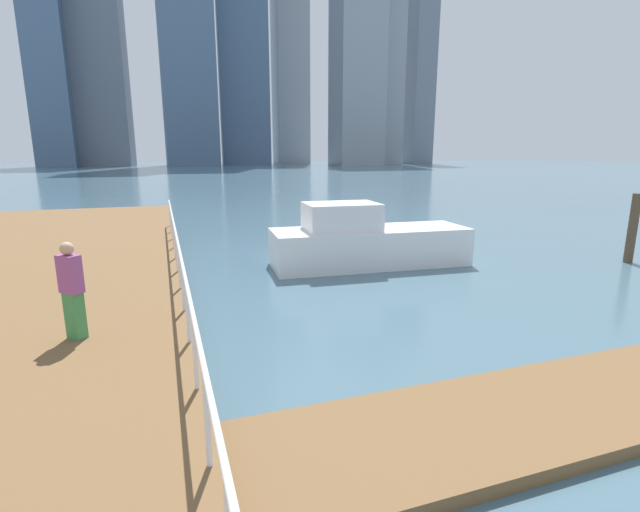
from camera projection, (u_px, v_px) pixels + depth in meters
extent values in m
plane|color=#476675|center=(256.00, 240.00, 18.16)|extent=(300.00, 300.00, 0.00)
cylinder|color=white|center=(207.00, 417.00, 4.38)|extent=(0.06, 0.06, 1.05)
cylinder|color=white|center=(195.00, 351.00, 5.84)|extent=(0.06, 0.06, 1.05)
cylinder|color=white|center=(188.00, 311.00, 7.30)|extent=(0.06, 0.06, 1.05)
cylinder|color=white|center=(183.00, 285.00, 8.76)|extent=(0.06, 0.06, 1.05)
cylinder|color=white|center=(179.00, 266.00, 10.23)|extent=(0.06, 0.06, 1.05)
cylinder|color=white|center=(177.00, 251.00, 11.69)|extent=(0.06, 0.06, 1.05)
cylinder|color=white|center=(175.00, 240.00, 13.15)|extent=(0.06, 0.06, 1.05)
cylinder|color=white|center=(173.00, 231.00, 14.61)|extent=(0.06, 0.06, 1.05)
cylinder|color=white|center=(172.00, 224.00, 16.07)|extent=(0.06, 0.06, 1.05)
cylinder|color=white|center=(171.00, 218.00, 17.53)|extent=(0.06, 0.06, 1.05)
cylinder|color=white|center=(170.00, 213.00, 18.99)|extent=(0.06, 0.06, 1.05)
cylinder|color=white|center=(186.00, 279.00, 7.19)|extent=(0.06, 25.35, 0.06)
cylinder|color=brown|center=(633.00, 228.00, 14.22)|extent=(0.26, 0.26, 2.17)
cube|color=white|center=(370.00, 247.00, 14.00)|extent=(6.10, 2.33, 1.14)
cube|color=white|center=(341.00, 216.00, 13.56)|extent=(2.25, 1.67, 0.80)
cube|color=#3F8C4C|center=(75.00, 315.00, 7.49)|extent=(0.34, 0.34, 0.78)
cube|color=#994C8C|center=(70.00, 274.00, 7.34)|extent=(0.41, 0.41, 0.62)
sphere|color=tan|center=(67.00, 249.00, 7.24)|extent=(0.21, 0.21, 0.21)
cube|color=slate|center=(98.00, 45.00, 106.59)|extent=(12.18, 10.58, 55.58)
cube|color=slate|center=(241.00, 0.00, 115.69)|extent=(13.06, 9.71, 81.83)
cube|color=#8C939E|center=(290.00, 48.00, 127.27)|extent=(9.69, 7.21, 63.01)
cube|color=#8C939E|center=(358.00, 55.00, 112.36)|extent=(12.38, 9.51, 53.41)
cube|color=#8C939E|center=(387.00, 37.00, 121.78)|extent=(7.61, 8.55, 66.76)
cube|color=slate|center=(421.00, 57.00, 128.48)|extent=(6.48, 6.86, 58.64)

